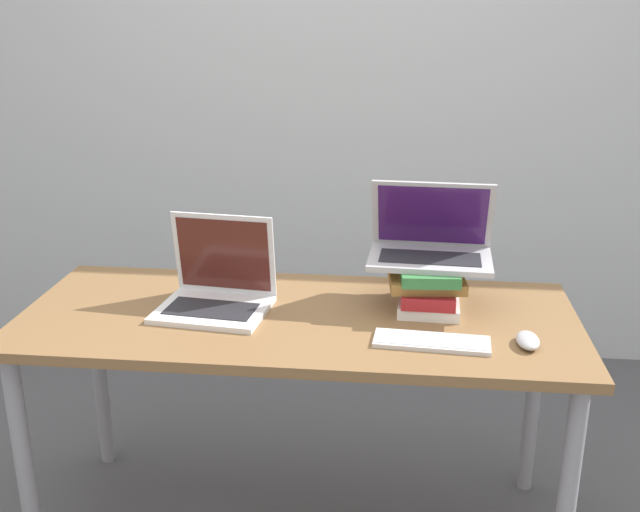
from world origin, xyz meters
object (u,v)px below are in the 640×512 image
object	(u,v)px
book_stack	(428,285)
mouse	(528,340)
laptop_left	(217,291)
wireless_keyboard	(432,342)
laptop_on_books	(431,244)

from	to	relation	value
book_stack	mouse	distance (m)	0.35
laptop_left	wireless_keyboard	distance (m)	0.65
laptop_on_books	mouse	world-z (taller)	laptop_on_books
laptop_left	book_stack	bearing A→B (deg)	6.81
book_stack	laptop_on_books	world-z (taller)	laptop_on_books
laptop_on_books	laptop_left	bearing A→B (deg)	-169.32
wireless_keyboard	laptop_left	bearing A→B (deg)	163.62
mouse	laptop_on_books	bearing A→B (deg)	131.79
book_stack	mouse	xyz separation A→B (m)	(0.26, -0.24, -0.05)
wireless_keyboard	mouse	bearing A→B (deg)	4.15
book_stack	wireless_keyboard	world-z (taller)	book_stack
mouse	book_stack	bearing A→B (deg)	137.17
laptop_left	mouse	size ratio (longest dim) A/B	3.11
laptop_left	mouse	bearing A→B (deg)	-10.69
laptop_on_books	book_stack	bearing A→B (deg)	-96.80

